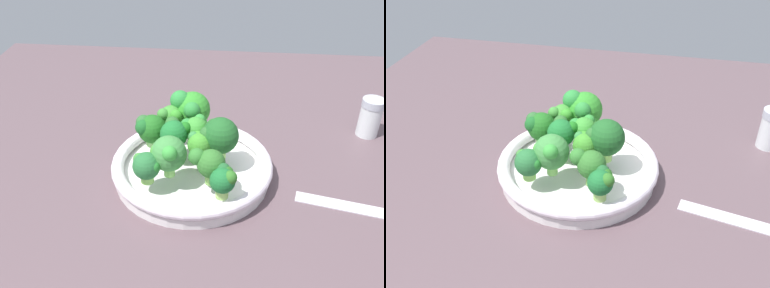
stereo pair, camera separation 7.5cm
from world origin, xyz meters
TOP-DOWN VIEW (x-y plane):
  - ground_plane at (0.00, 0.00)cm, footprint 130.00×130.00cm
  - bowl at (3.32, 3.69)cm, footprint 28.60×28.60cm
  - broccoli_floret_0 at (6.85, 3.40)cm, footprint 5.07×5.09cm
  - broccoli_floret_1 at (13.06, 4.87)cm, footprint 7.46×7.63cm
  - broccoli_floret_2 at (-2.00, 7.07)cm, footprint 6.17×6.01cm
  - broccoli_floret_3 at (-3.34, 0.66)cm, footprint 4.69×5.59cm
  - broccoli_floret_4 at (4.18, -0.97)cm, footprint 6.49×6.78cm
  - broccoli_floret_5 at (4.77, 6.85)cm, footprint 5.45×5.43cm
  - broccoli_floret_6 at (-3.93, 10.32)cm, footprint 4.55×4.61cm
  - broccoli_floret_7 at (10.79, 8.30)cm, footprint 4.58×4.78cm
  - broccoli_floret_8 at (6.95, 11.65)cm, footprint 5.27×5.64cm
  - broccoli_floret_9 at (-6.28, -2.14)cm, footprint 4.82×4.26cm
  - broccoli_floret_10 at (2.56, 2.40)cm, footprint 4.45×4.22cm
  - pepper_shaker at (21.01, -31.10)cm, footprint 4.55×4.55cm

SIDE VIEW (x-z plane):
  - ground_plane at x=0.00cm, z-range -2.50..0.00cm
  - bowl at x=3.32cm, z-range 0.04..4.04cm
  - pepper_shaker at x=21.01cm, z-range 0.06..8.23cm
  - broccoli_floret_6 at x=-3.93cm, z-range 4.36..9.80cm
  - broccoli_floret_9 at x=-6.28cm, z-range 4.65..9.87cm
  - broccoli_floret_8 at x=6.95cm, z-range 4.44..10.38cm
  - broccoli_floret_10 at x=2.56cm, z-range 4.60..10.26cm
  - broccoli_floret_7 at x=10.79cm, z-range 4.79..10.75cm
  - broccoli_floret_3 at x=-3.34cm, z-range 4.78..11.03cm
  - broccoli_floret_0 at x=6.85cm, z-range 4.79..11.02cm
  - broccoli_floret_5 at x=4.77cm, z-range 4.82..11.38cm
  - broccoli_floret_2 at x=-2.00cm, z-range 4.71..12.02cm
  - broccoli_floret_1 at x=13.06cm, z-range 4.50..12.58cm
  - broccoli_floret_4 at x=4.18cm, z-range 4.72..12.51cm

